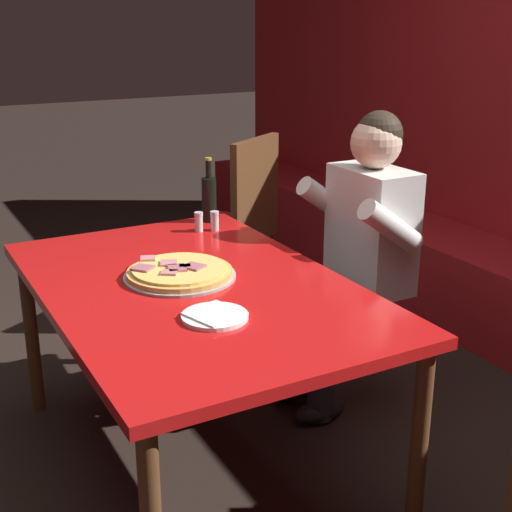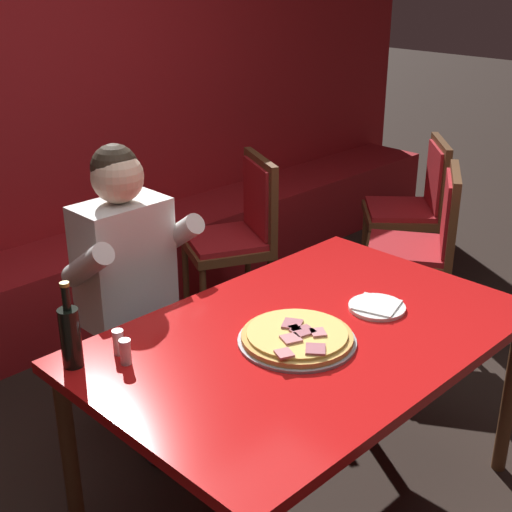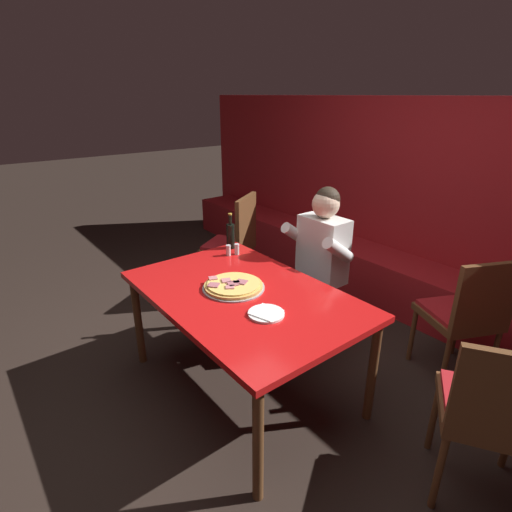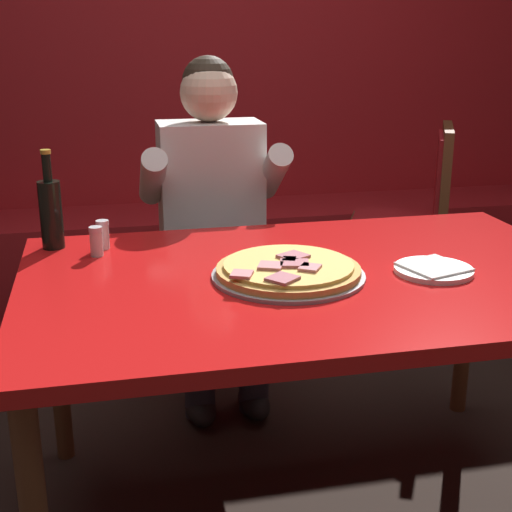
{
  "view_description": "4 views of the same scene",
  "coord_description": "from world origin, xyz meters",
  "px_view_note": "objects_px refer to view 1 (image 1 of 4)",
  "views": [
    {
      "loc": [
        2.15,
        -0.92,
        1.64
      ],
      "look_at": [
        -0.02,
        0.26,
        0.8
      ],
      "focal_mm": 50.0,
      "sensor_mm": 36.0,
      "label": 1
    },
    {
      "loc": [
        -1.66,
        -1.4,
        1.96
      ],
      "look_at": [
        0.06,
        0.31,
        0.92
      ],
      "focal_mm": 50.0,
      "sensor_mm": 36.0,
      "label": 2
    },
    {
      "loc": [
        1.83,
        -1.33,
        1.91
      ],
      "look_at": [
        0.01,
        0.1,
        0.97
      ],
      "focal_mm": 28.0,
      "sensor_mm": 36.0,
      "label": 3
    },
    {
      "loc": [
        -0.54,
        -1.72,
        1.37
      ],
      "look_at": [
        -0.1,
        0.25,
        0.72
      ],
      "focal_mm": 50.0,
      "sensor_mm": 36.0,
      "label": 4
    }
  ],
  "objects_px": {
    "shaker_oregano": "(199,223)",
    "diner_seated_blue_shirt": "(354,249)",
    "beer_bottle": "(209,198)",
    "main_dining_table": "(194,301)",
    "pizza": "(179,273)",
    "shaker_red_pepper_flakes": "(215,222)",
    "plate_white_paper": "(215,316)",
    "dining_chair_far_left": "(237,216)"
  },
  "relations": [
    {
      "from": "shaker_oregano",
      "to": "diner_seated_blue_shirt",
      "type": "bearing_deg",
      "value": 50.84
    },
    {
      "from": "main_dining_table",
      "to": "beer_bottle",
      "type": "bearing_deg",
      "value": 150.72
    },
    {
      "from": "main_dining_table",
      "to": "plate_white_paper",
      "type": "height_order",
      "value": "plate_white_paper"
    },
    {
      "from": "shaker_oregano",
      "to": "diner_seated_blue_shirt",
      "type": "distance_m",
      "value": 0.68
    },
    {
      "from": "plate_white_paper",
      "to": "shaker_red_pepper_flakes",
      "type": "height_order",
      "value": "shaker_red_pepper_flakes"
    },
    {
      "from": "plate_white_paper",
      "to": "shaker_oregano",
      "type": "height_order",
      "value": "shaker_oregano"
    },
    {
      "from": "plate_white_paper",
      "to": "diner_seated_blue_shirt",
      "type": "relative_size",
      "value": 0.16
    },
    {
      "from": "main_dining_table",
      "to": "plate_white_paper",
      "type": "distance_m",
      "value": 0.33
    },
    {
      "from": "beer_bottle",
      "to": "shaker_oregano",
      "type": "distance_m",
      "value": 0.18
    },
    {
      "from": "main_dining_table",
      "to": "pizza",
      "type": "distance_m",
      "value": 0.12
    },
    {
      "from": "beer_bottle",
      "to": "diner_seated_blue_shirt",
      "type": "xyz_separation_m",
      "value": [
        0.55,
        0.41,
        -0.15
      ]
    },
    {
      "from": "plate_white_paper",
      "to": "diner_seated_blue_shirt",
      "type": "distance_m",
      "value": 0.98
    },
    {
      "from": "shaker_red_pepper_flakes",
      "to": "shaker_oregano",
      "type": "xyz_separation_m",
      "value": [
        -0.02,
        -0.07,
        0.0
      ]
    },
    {
      "from": "shaker_red_pepper_flakes",
      "to": "dining_chair_far_left",
      "type": "distance_m",
      "value": 0.8
    },
    {
      "from": "plate_white_paper",
      "to": "shaker_red_pepper_flakes",
      "type": "relative_size",
      "value": 2.44
    },
    {
      "from": "pizza",
      "to": "shaker_oregano",
      "type": "relative_size",
      "value": 4.68
    },
    {
      "from": "pizza",
      "to": "shaker_red_pepper_flakes",
      "type": "xyz_separation_m",
      "value": [
        -0.47,
        0.36,
        0.02
      ]
    },
    {
      "from": "pizza",
      "to": "shaker_red_pepper_flakes",
      "type": "relative_size",
      "value": 4.68
    },
    {
      "from": "beer_bottle",
      "to": "main_dining_table",
      "type": "bearing_deg",
      "value": -29.28
    },
    {
      "from": "main_dining_table",
      "to": "beer_bottle",
      "type": "height_order",
      "value": "beer_bottle"
    },
    {
      "from": "pizza",
      "to": "diner_seated_blue_shirt",
      "type": "distance_m",
      "value": 0.82
    },
    {
      "from": "main_dining_table",
      "to": "beer_bottle",
      "type": "distance_m",
      "value": 0.81
    },
    {
      "from": "plate_white_paper",
      "to": "diner_seated_blue_shirt",
      "type": "height_order",
      "value": "diner_seated_blue_shirt"
    },
    {
      "from": "pizza",
      "to": "dining_chair_far_left",
      "type": "relative_size",
      "value": 0.39
    },
    {
      "from": "shaker_red_pepper_flakes",
      "to": "shaker_oregano",
      "type": "bearing_deg",
      "value": -106.25
    },
    {
      "from": "beer_bottle",
      "to": "diner_seated_blue_shirt",
      "type": "relative_size",
      "value": 0.23
    },
    {
      "from": "dining_chair_far_left",
      "to": "pizza",
      "type": "bearing_deg",
      "value": -35.71
    },
    {
      "from": "main_dining_table",
      "to": "dining_chair_far_left",
      "type": "relative_size",
      "value": 1.51
    },
    {
      "from": "main_dining_table",
      "to": "beer_bottle",
      "type": "xyz_separation_m",
      "value": [
        -0.69,
        0.39,
        0.18
      ]
    },
    {
      "from": "plate_white_paper",
      "to": "beer_bottle",
      "type": "bearing_deg",
      "value": 155.73
    },
    {
      "from": "plate_white_paper",
      "to": "diner_seated_blue_shirt",
      "type": "bearing_deg",
      "value": 117.61
    },
    {
      "from": "plate_white_paper",
      "to": "shaker_red_pepper_flakes",
      "type": "xyz_separation_m",
      "value": [
        -0.86,
        0.41,
        0.03
      ]
    },
    {
      "from": "plate_white_paper",
      "to": "shaker_oregano",
      "type": "distance_m",
      "value": 0.94
    },
    {
      "from": "pizza",
      "to": "plate_white_paper",
      "type": "height_order",
      "value": "pizza"
    },
    {
      "from": "main_dining_table",
      "to": "dining_chair_far_left",
      "type": "distance_m",
      "value": 1.43
    },
    {
      "from": "shaker_red_pepper_flakes",
      "to": "dining_chair_far_left",
      "type": "xyz_separation_m",
      "value": [
        -0.65,
        0.44,
        -0.19
      ]
    },
    {
      "from": "main_dining_table",
      "to": "pizza",
      "type": "bearing_deg",
      "value": -166.23
    },
    {
      "from": "shaker_oregano",
      "to": "dining_chair_far_left",
      "type": "height_order",
      "value": "dining_chair_far_left"
    },
    {
      "from": "beer_bottle",
      "to": "shaker_red_pepper_flakes",
      "type": "height_order",
      "value": "beer_bottle"
    },
    {
      "from": "plate_white_paper",
      "to": "dining_chair_far_left",
      "type": "height_order",
      "value": "dining_chair_far_left"
    },
    {
      "from": "shaker_red_pepper_flakes",
      "to": "diner_seated_blue_shirt",
      "type": "xyz_separation_m",
      "value": [
        0.41,
        0.45,
        -0.08
      ]
    },
    {
      "from": "beer_bottle",
      "to": "shaker_oregano",
      "type": "height_order",
      "value": "beer_bottle"
    }
  ]
}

